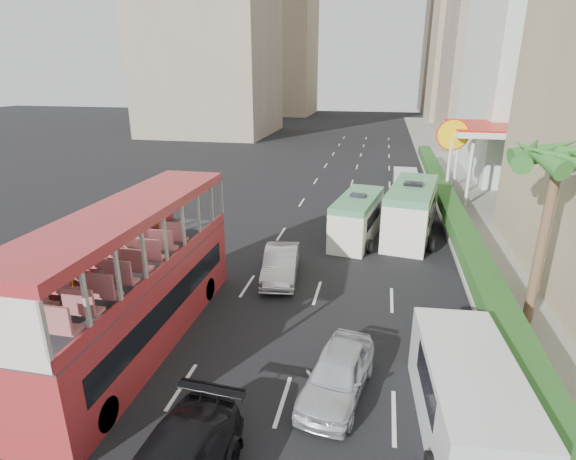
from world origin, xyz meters
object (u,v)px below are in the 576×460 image
(car_silver_lane_b, at_px, (337,393))
(minibus_far, at_px, (411,211))
(minibus_near, at_px, (357,218))
(shell_station, at_px, (491,163))
(car_silver_lane_a, at_px, (281,278))
(double_decker_bus, at_px, (135,278))
(panel_van_near, at_px, (468,400))
(van_asset, at_px, (361,210))
(panel_van_far, at_px, (405,184))
(palm_tree, at_px, (542,243))

(car_silver_lane_b, bearing_deg, minibus_far, 89.35)
(car_silver_lane_b, height_order, minibus_near, minibus_near)
(car_silver_lane_b, distance_m, minibus_near, 13.49)
(minibus_near, relative_size, shell_station, 0.72)
(car_silver_lane_a, bearing_deg, double_decker_bus, -128.40)
(car_silver_lane_b, xyz_separation_m, panel_van_near, (3.48, -0.91, 1.11))
(car_silver_lane_b, distance_m, shell_station, 26.03)
(van_asset, bearing_deg, car_silver_lane_a, -94.87)
(car_silver_lane_a, bearing_deg, car_silver_lane_b, -72.99)
(car_silver_lane_a, distance_m, panel_van_near, 10.92)
(car_silver_lane_b, relative_size, minibus_near, 0.71)
(double_decker_bus, xyz_separation_m, van_asset, (6.79, 17.91, -2.53))
(panel_van_far, bearing_deg, minibus_far, -89.71)
(double_decker_bus, distance_m, panel_van_near, 10.92)
(shell_station, bearing_deg, minibus_far, -122.35)
(double_decker_bus, height_order, van_asset, double_decker_bus)
(car_silver_lane_b, height_order, panel_van_near, panel_van_near)
(van_asset, xyz_separation_m, minibus_far, (3.05, -4.63, 1.53))
(minibus_near, bearing_deg, panel_van_far, 83.31)
(shell_station, bearing_deg, minibus_near, -130.12)
(panel_van_near, bearing_deg, car_silver_lane_a, 125.11)
(minibus_near, xyz_separation_m, minibus_far, (3.01, 1.16, 0.26))
(double_decker_bus, bearing_deg, shell_station, 55.18)
(car_silver_lane_a, distance_m, minibus_near, 6.83)
(car_silver_lane_a, xyz_separation_m, panel_van_far, (6.19, 16.54, 0.90))
(car_silver_lane_b, height_order, panel_van_far, panel_van_far)
(van_asset, distance_m, minibus_far, 5.75)
(double_decker_bus, relative_size, palm_tree, 1.72)
(minibus_near, distance_m, palm_tree, 10.90)
(double_decker_bus, bearing_deg, minibus_far, 53.45)
(double_decker_bus, relative_size, car_silver_lane_a, 2.55)
(minibus_near, xyz_separation_m, shell_station, (9.17, 10.88, 1.48))
(minibus_near, height_order, minibus_far, minibus_far)
(minibus_near, relative_size, minibus_far, 0.83)
(car_silver_lane_a, distance_m, palm_tree, 10.87)
(minibus_far, xyz_separation_m, palm_tree, (3.96, -9.28, 1.85))
(panel_van_far, relative_size, palm_tree, 0.70)
(double_decker_bus, bearing_deg, car_silver_lane_b, -10.43)
(double_decker_bus, xyz_separation_m, panel_van_far, (9.89, 22.72, -1.63))
(minibus_far, bearing_deg, minibus_near, -149.43)
(panel_van_near, bearing_deg, shell_station, 73.62)
(minibus_near, bearing_deg, minibus_far, 30.50)
(panel_van_near, bearing_deg, minibus_far, 88.49)
(car_silver_lane_a, height_order, car_silver_lane_b, car_silver_lane_a)
(shell_station, bearing_deg, panel_van_far, -177.34)
(car_silver_lane_b, xyz_separation_m, palm_tree, (6.69, 5.31, 3.38))
(van_asset, bearing_deg, minibus_far, -46.67)
(car_silver_lane_a, relative_size, shell_station, 0.54)
(double_decker_bus, distance_m, van_asset, 19.32)
(shell_station, bearing_deg, palm_tree, -96.60)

